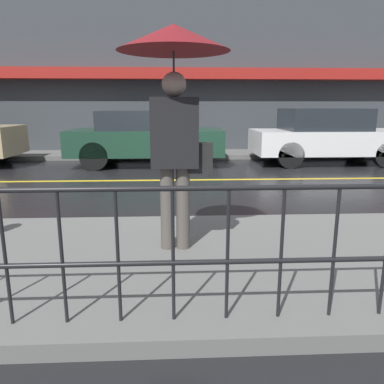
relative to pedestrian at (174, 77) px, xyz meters
The scene contains 9 objects.
ground_plane 4.72m from the pedestrian, 85.54° to the left, with size 80.00×80.00×0.00m, color black.
sidewalk_near 1.81m from the pedestrian, 33.51° to the right, with size 28.00×2.74×0.13m.
sidewalk_far 8.55m from the pedestrian, 87.68° to the left, with size 28.00×1.66×0.13m.
lane_marking 4.72m from the pedestrian, 85.54° to the left, with size 25.20×0.12×0.01m.
building_storefront 9.40m from the pedestrian, 87.92° to the left, with size 28.00×0.85×6.15m.
railing_foreground 1.77m from the pedestrian, 75.89° to the right, with size 12.00×0.04×0.94m.
pedestrian is the anchor object (origin of this frame).
car_dark_green 6.74m from the pedestrian, 96.81° to the left, with size 4.06×1.94×1.46m.
car_white 7.92m from the pedestrian, 57.38° to the left, with size 4.12×1.77×1.52m.
Camera 1 is at (-0.35, -8.01, 1.56)m, focal length 35.00 mm.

